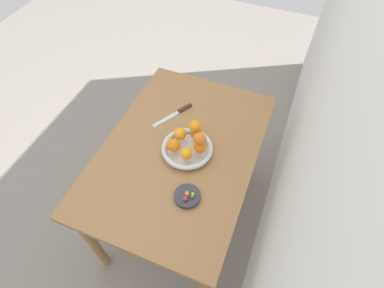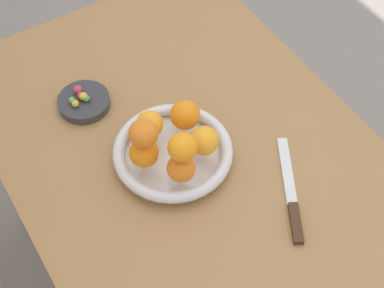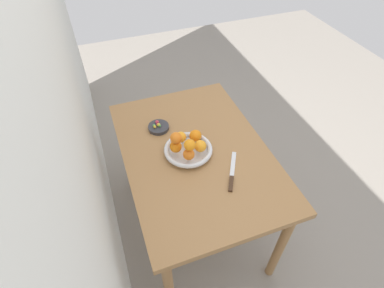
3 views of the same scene
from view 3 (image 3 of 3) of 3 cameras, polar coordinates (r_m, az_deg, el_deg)
name	(u,v)px [view 3 (image 3 of 3)]	position (r m, az deg, el deg)	size (l,w,h in m)	color
ground_plane	(195,222)	(2.21, 0.51, -14.59)	(6.00, 6.00, 0.00)	gray
wall_back	(61,93)	(1.24, -23.74, 8.80)	(4.00, 0.05, 2.50)	silver
dining_table	(195,162)	(1.68, 0.65, -3.39)	(1.10, 0.76, 0.74)	#9E7042
fruit_bowl	(188,150)	(1.59, -0.71, -1.19)	(0.26, 0.26, 0.04)	silver
candy_dish	(159,127)	(1.74, -6.38, 3.18)	(0.12, 0.12, 0.02)	#333338
orange_0	(176,147)	(1.54, -3.09, -0.56)	(0.06, 0.06, 0.06)	orange
orange_1	(189,154)	(1.50, -0.62, -1.98)	(0.06, 0.06, 0.06)	orange
orange_2	(200,146)	(1.54, 1.60, -0.38)	(0.06, 0.06, 0.06)	orange
orange_3	(195,136)	(1.59, 0.66, 1.57)	(0.07, 0.07, 0.07)	orange
orange_4	(181,137)	(1.59, -2.15, 1.32)	(0.06, 0.06, 0.06)	orange
orange_5	(190,145)	(1.46, -0.45, -0.19)	(0.06, 0.06, 0.06)	orange
orange_6	(176,138)	(1.49, -3.04, 1.07)	(0.06, 0.06, 0.06)	orange
candy_ball_0	(160,126)	(1.72, -6.17, 3.47)	(0.02, 0.02, 0.02)	#4C9947
candy_ball_1	(158,124)	(1.73, -6.56, 3.74)	(0.02, 0.02, 0.02)	#C6384C
candy_ball_2	(159,125)	(1.73, -6.37, 3.67)	(0.02, 0.02, 0.02)	gold
candy_ball_3	(154,126)	(1.73, -7.26, 3.51)	(0.02, 0.02, 0.02)	#4C9947
candy_ball_4	(157,122)	(1.75, -6.68, 4.18)	(0.02, 0.02, 0.02)	#C6384C
candy_ball_5	(155,127)	(1.72, -7.10, 3.27)	(0.02, 0.02, 0.02)	gold
knife	(232,174)	(1.51, 7.62, -5.72)	(0.24, 0.15, 0.01)	#3F2819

